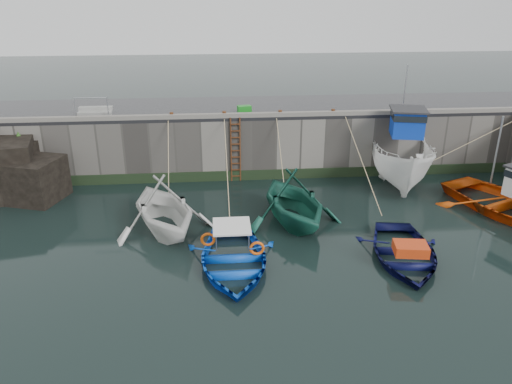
{
  "coord_description": "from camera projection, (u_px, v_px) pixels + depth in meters",
  "views": [
    {
      "loc": [
        -3.04,
        -13.26,
        8.98
      ],
      "look_at": [
        -1.39,
        5.46,
        1.2
      ],
      "focal_mm": 35.0,
      "sensor_mm": 36.0,
      "label": 1
    }
  ],
  "objects": [
    {
      "name": "boat_near_blacktrim_rope",
      "position": [
        281.0,
        188.0,
        23.95
      ],
      "size": [
        0.04,
        3.6,
        3.1
      ],
      "primitive_type": null,
      "color": "tan",
      "rests_on": "ground"
    },
    {
      "name": "bollard_a",
      "position": [
        172.0,
        115.0,
        23.65
      ],
      "size": [
        0.18,
        0.18,
        0.28
      ],
      "primitive_type": "cylinder",
      "color": "#3F1E0F",
      "rests_on": "road_back"
    },
    {
      "name": "bollard_e",
      "position": [
        397.0,
        111.0,
        24.54
      ],
      "size": [
        0.18,
        0.18,
        0.28
      ],
      "primitive_type": "cylinder",
      "color": "#3F1E0F",
      "rests_on": "road_back"
    },
    {
      "name": "boat_near_navy",
      "position": [
        403.0,
        258.0,
        17.77
      ],
      "size": [
        3.97,
        5.06,
        0.95
      ],
      "primitive_type": "imported",
      "rotation": [
        0.0,
        0.0,
        -0.16
      ],
      "color": "#090C3B",
      "rests_on": "ground"
    },
    {
      "name": "boat_near_white",
      "position": [
        165.0,
        230.0,
        19.82
      ],
      "size": [
        5.69,
        6.05,
        2.55
      ],
      "primitive_type": "imported",
      "rotation": [
        0.0,
        0.0,
        0.39
      ],
      "color": "silver",
      "rests_on": "ground"
    },
    {
      "name": "bollard_d",
      "position": [
        333.0,
        112.0,
        24.28
      ],
      "size": [
        0.18,
        0.18,
        0.28
      ],
      "primitive_type": "cylinder",
      "color": "#3F1E0F",
      "rests_on": "road_back"
    },
    {
      "name": "ladder",
      "position": [
        236.0,
        150.0,
        24.24
      ],
      "size": [
        0.51,
        0.08,
        3.2
      ],
      "color": "#3F1E0F",
      "rests_on": "ground"
    },
    {
      "name": "bollard_c",
      "position": [
        280.0,
        113.0,
        24.07
      ],
      "size": [
        0.18,
        0.18,
        0.28
      ],
      "primitive_type": "cylinder",
      "color": "#3F1E0F",
      "rests_on": "road_back"
    },
    {
      "name": "bollard_b",
      "position": [
        224.0,
        114.0,
        23.86
      ],
      "size": [
        0.18,
        0.18,
        0.28
      ],
      "primitive_type": "cylinder",
      "color": "#3F1E0F",
      "rests_on": "road_back"
    },
    {
      "name": "boat_far_white",
      "position": [
        401.0,
        158.0,
        24.4
      ],
      "size": [
        4.34,
        7.78,
        5.84
      ],
      "rotation": [
        0.0,
        0.0,
        -0.23
      ],
      "color": "white",
      "rests_on": "ground"
    },
    {
      "name": "boat_near_blacktrim",
      "position": [
        293.0,
        222.0,
        20.5
      ],
      "size": [
        5.15,
        5.65,
        2.54
      ],
      "primitive_type": "imported",
      "rotation": [
        0.0,
        0.0,
        0.23
      ],
      "color": "#195947",
      "rests_on": "ground"
    },
    {
      "name": "boat_near_blue",
      "position": [
        233.0,
        266.0,
        17.27
      ],
      "size": [
        3.5,
        4.89,
        1.01
      ],
      "primitive_type": "imported",
      "rotation": [
        0.0,
        0.0,
        -0.0
      ],
      "color": "blue",
      "rests_on": "ground"
    },
    {
      "name": "kerb_back",
      "position": [
        276.0,
        114.0,
        23.98
      ],
      "size": [
        30.0,
        0.3,
        0.2
      ],
      "primitive_type": "cube",
      "color": "slate",
      "rests_on": "road_back"
    },
    {
      "name": "railing",
      "position": [
        95.0,
        111.0,
        24.24
      ],
      "size": [
        1.6,
        1.05,
        1.0
      ],
      "color": "#A5A8AD",
      "rests_on": "road_back"
    },
    {
      "name": "boat_near_white_rope",
      "position": [
        172.0,
        193.0,
        23.4
      ],
      "size": [
        0.04,
        3.8,
        3.1
      ],
      "primitive_type": null,
      "color": "tan",
      "rests_on": "ground"
    },
    {
      "name": "fish_crate",
      "position": [
        244.0,
        109.0,
        24.8
      ],
      "size": [
        0.72,
        0.48,
        0.32
      ],
      "primitive_type": "cube",
      "rotation": [
        0.0,
        0.0,
        0.16
      ],
      "color": "#17831D",
      "rests_on": "road_back"
    },
    {
      "name": "ground",
      "position": [
        314.0,
        290.0,
        15.89
      ],
      "size": [
        120.0,
        120.0,
        0.0
      ],
      "primitive_type": "plane",
      "color": "black",
      "rests_on": "ground"
    },
    {
      "name": "quay_back",
      "position": [
        270.0,
        136.0,
        26.82
      ],
      "size": [
        30.0,
        5.0,
        3.0
      ],
      "primitive_type": "cube",
      "color": "slate",
      "rests_on": "ground"
    },
    {
      "name": "boat_near_navy_rope",
      "position": [
        361.0,
        199.0,
        22.72
      ],
      "size": [
        0.04,
        6.33,
        3.1
      ],
      "primitive_type": null,
      "color": "tan",
      "rests_on": "ground"
    },
    {
      "name": "algae_back",
      "position": [
        276.0,
        174.0,
        24.96
      ],
      "size": [
        30.0,
        0.08,
        0.5
      ],
      "primitive_type": "cube",
      "color": "black",
      "rests_on": "ground"
    },
    {
      "name": "boat_near_blue_rope",
      "position": [
        228.0,
        204.0,
        22.23
      ],
      "size": [
        0.04,
        6.34,
        3.1
      ],
      "primitive_type": null,
      "color": "tan",
      "rests_on": "ground"
    },
    {
      "name": "road_back",
      "position": [
        271.0,
        107.0,
        26.21
      ],
      "size": [
        30.0,
        5.0,
        0.16
      ],
      "primitive_type": "cube",
      "color": "black",
      "rests_on": "quay_back"
    }
  ]
}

